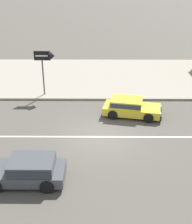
{
  "coord_description": "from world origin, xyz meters",
  "views": [
    {
      "loc": [
        -0.12,
        -15.05,
        8.62
      ],
      "look_at": [
        -0.23,
        1.54,
        0.8
      ],
      "focal_mm": 50.0,
      "sensor_mm": 36.0,
      "label": 1
    }
  ],
  "objects": [
    {
      "name": "hatchback_dark_grey_2",
      "position": [
        -3.19,
        -3.89,
        0.59
      ],
      "size": [
        3.6,
        1.8,
        1.1
      ],
      "color": "#47494F",
      "rests_on": "ground"
    },
    {
      "name": "hatchback_yellow_3",
      "position": [
        1.9,
        2.79,
        0.59
      ],
      "size": [
        3.86,
        2.28,
        1.1
      ],
      "color": "yellow",
      "rests_on": "ground"
    },
    {
      "name": "kerb_strip",
      "position": [
        0.0,
        10.13,
        0.07
      ],
      "size": [
        68.0,
        10.0,
        0.15
      ],
      "primitive_type": "cube",
      "color": "#9E9384",
      "rests_on": "ground"
    },
    {
      "name": "ground_plane",
      "position": [
        0.0,
        0.0,
        0.0
      ],
      "size": [
        160.0,
        160.0,
        0.0
      ],
      "primitive_type": "plane",
      "color": "#544F47"
    },
    {
      "name": "lane_centre_stripe",
      "position": [
        0.0,
        0.0,
        0.0
      ],
      "size": [
        50.4,
        0.14,
        0.01
      ],
      "primitive_type": "cube",
      "color": "silver",
      "rests_on": "ground"
    },
    {
      "name": "arrow_signboard",
      "position": [
        -3.48,
        5.92,
        2.84
      ],
      "size": [
        1.44,
        0.71,
        3.2
      ],
      "color": "#4C4C51",
      "rests_on": "kerb_strip"
    }
  ]
}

